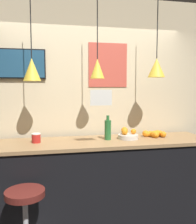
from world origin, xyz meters
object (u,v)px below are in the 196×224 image
object	(u,v)px
fruit_bowl	(128,135)
spread_jar	(36,138)
juice_bottle	(108,129)
mounted_tv	(13,64)
bar_stool	(25,214)

from	to	relation	value
fruit_bowl	spread_jar	bearing A→B (deg)	-179.52
spread_jar	juice_bottle	bearing A→B (deg)	-0.00
fruit_bowl	mounted_tv	xyz separation A→B (m)	(-1.39, 0.36, 0.90)
bar_stool	mounted_tv	world-z (taller)	mounted_tv
spread_jar	mounted_tv	bearing A→B (deg)	125.97
bar_stool	juice_bottle	bearing A→B (deg)	32.94
bar_stool	mounted_tv	xyz separation A→B (m)	(-0.18, 0.99, 1.49)
bar_stool	spread_jar	world-z (taller)	spread_jar
fruit_bowl	mounted_tv	size ratio (longest dim) A/B	0.32
juice_bottle	mounted_tv	xyz separation A→B (m)	(-1.13, 0.37, 0.82)
bar_stool	spread_jar	xyz separation A→B (m)	(0.09, 0.62, 0.60)
mounted_tv	bar_stool	bearing A→B (deg)	-79.58
bar_stool	spread_jar	size ratio (longest dim) A/B	6.56
spread_jar	mounted_tv	xyz separation A→B (m)	(-0.27, 0.37, 0.89)
fruit_bowl	spread_jar	xyz separation A→B (m)	(-1.12, -0.01, 0.01)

